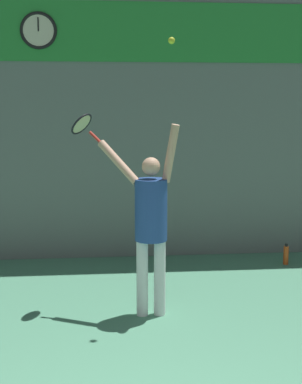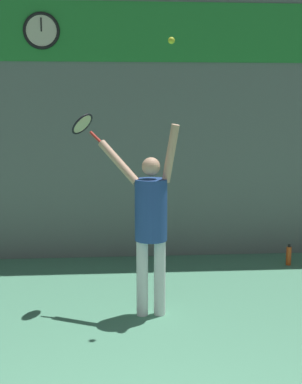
{
  "view_description": "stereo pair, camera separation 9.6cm",
  "coord_description": "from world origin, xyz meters",
  "px_view_note": "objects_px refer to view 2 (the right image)",
  "views": [
    {
      "loc": [
        -0.25,
        -2.67,
        2.34
      ],
      "look_at": [
        0.29,
        3.04,
        1.4
      ],
      "focal_mm": 50.0,
      "sensor_mm": 36.0,
      "label": 1
    },
    {
      "loc": [
        -0.15,
        -2.68,
        2.34
      ],
      "look_at": [
        0.29,
        3.04,
        1.4
      ],
      "focal_mm": 50.0,
      "sensor_mm": 36.0,
      "label": 2
    }
  ],
  "objects_px": {
    "tennis_player": "(150,218)",
    "tennis_ball": "(171,40)",
    "scoreboard_clock": "(41,31)",
    "tennis_racket": "(83,125)",
    "water_bottle": "(289,255)"
  },
  "relations": [
    {
      "from": "tennis_racket",
      "to": "water_bottle",
      "type": "distance_m",
      "value": 3.75
    },
    {
      "from": "tennis_player",
      "to": "tennis_ball",
      "type": "xyz_separation_m",
      "value": [
        0.2,
        -0.13,
        1.88
      ]
    },
    {
      "from": "scoreboard_clock",
      "to": "tennis_racket",
      "type": "bearing_deg",
      "value": -70.65
    },
    {
      "from": "scoreboard_clock",
      "to": "water_bottle",
      "type": "bearing_deg",
      "value": -9.48
    },
    {
      "from": "tennis_racket",
      "to": "water_bottle",
      "type": "xyz_separation_m",
      "value": [
        2.91,
        1.3,
        -1.97
      ]
    },
    {
      "from": "scoreboard_clock",
      "to": "tennis_racket",
      "type": "xyz_separation_m",
      "value": [
        0.67,
        -1.9,
        -1.28
      ]
    },
    {
      "from": "scoreboard_clock",
      "to": "tennis_player",
      "type": "xyz_separation_m",
      "value": [
        1.4,
        -2.33,
        -2.28
      ]
    },
    {
      "from": "scoreboard_clock",
      "to": "water_bottle",
      "type": "distance_m",
      "value": 4.87
    },
    {
      "from": "tennis_ball",
      "to": "water_bottle",
      "type": "relative_size",
      "value": 0.22
    },
    {
      "from": "scoreboard_clock",
      "to": "tennis_ball",
      "type": "distance_m",
      "value": 2.96
    },
    {
      "from": "tennis_ball",
      "to": "water_bottle",
      "type": "height_order",
      "value": "tennis_ball"
    },
    {
      "from": "water_bottle",
      "to": "tennis_ball",
      "type": "bearing_deg",
      "value": -136.7
    },
    {
      "from": "scoreboard_clock",
      "to": "water_bottle",
      "type": "xyz_separation_m",
      "value": [
        3.58,
        -0.6,
        -3.25
      ]
    },
    {
      "from": "tennis_player",
      "to": "tennis_ball",
      "type": "relative_size",
      "value": 30.7
    },
    {
      "from": "scoreboard_clock",
      "to": "water_bottle",
      "type": "height_order",
      "value": "scoreboard_clock"
    }
  ]
}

